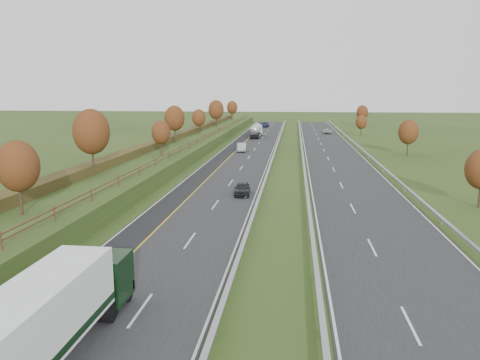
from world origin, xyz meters
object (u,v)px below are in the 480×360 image
object	(u,v)px
road_tanker	(256,130)
car_silver_mid	(242,147)
car_dark_near	(242,189)
box_lorry	(29,335)
car_small_far	(265,125)
car_oncoming	(327,131)

from	to	relation	value
road_tanker	car_silver_mid	world-z (taller)	road_tanker
road_tanker	car_dark_near	xyz separation A→B (m)	(4.05, -68.61, -1.11)
box_lorry	car_small_far	size ratio (longest dim) A/B	2.94
car_dark_near	box_lorry	bearing A→B (deg)	-100.33
box_lorry	car_silver_mid	xyz separation A→B (m)	(-0.20, 75.19, -1.48)
road_tanker	car_small_far	world-z (taller)	road_tanker
car_silver_mid	car_small_far	distance (m)	64.85
box_lorry	road_tanker	world-z (taller)	box_lorry
car_silver_mid	car_small_far	bearing A→B (deg)	85.21
road_tanker	car_oncoming	xyz separation A→B (m)	(18.99, 13.08, -1.11)
road_tanker	car_silver_mid	size ratio (longest dim) A/B	2.27
car_dark_near	car_silver_mid	size ratio (longest dim) A/B	0.85
box_lorry	car_dark_near	distance (m)	36.35
road_tanker	car_silver_mid	distance (m)	29.51
road_tanker	car_silver_mid	bearing A→B (deg)	-90.82
car_silver_mid	road_tanker	bearing A→B (deg)	84.77
road_tanker	car_oncoming	bearing A→B (deg)	34.54
box_lorry	car_small_far	bearing A→B (deg)	89.91
box_lorry	car_small_far	distance (m)	140.04
road_tanker	car_dark_near	size ratio (longest dim) A/B	2.67
box_lorry	car_oncoming	distance (m)	119.32
road_tanker	car_oncoming	size ratio (longest dim) A/B	2.20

